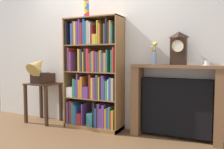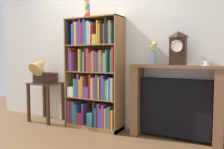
# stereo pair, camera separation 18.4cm
# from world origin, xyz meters

# --- Properties ---
(ground_plane) EXTENTS (8.00, 6.40, 0.02)m
(ground_plane) POSITION_xyz_m (0.00, 0.00, -0.01)
(ground_plane) COLOR brown
(wall_back) EXTENTS (5.00, 0.08, 2.60)m
(wall_back) POSITION_xyz_m (0.14, 0.29, 1.30)
(wall_back) COLOR silver
(wall_back) RESTS_ON ground
(bookshelf) EXTENTS (0.94, 0.34, 1.76)m
(bookshelf) POSITION_xyz_m (0.01, 0.07, 0.82)
(bookshelf) COLOR olive
(bookshelf) RESTS_ON ground
(cup_stack) EXTENTS (0.09, 0.09, 0.26)m
(cup_stack) POSITION_xyz_m (-0.10, 0.05, 1.89)
(cup_stack) COLOR red
(cup_stack) RESTS_ON bookshelf
(side_table_left) EXTENTS (0.52, 0.45, 0.69)m
(side_table_left) POSITION_xyz_m (-0.99, 0.03, 0.50)
(side_table_left) COLOR #382316
(side_table_left) RESTS_ON ground
(gramophone) EXTENTS (0.28, 0.48, 0.51)m
(gramophone) POSITION_xyz_m (-0.99, -0.04, 0.90)
(gramophone) COLOR black
(gramophone) RESTS_ON side_table_left
(fireplace_mantel) EXTENTS (1.24, 0.26, 1.04)m
(fireplace_mantel) POSITION_xyz_m (1.28, 0.14, 0.51)
(fireplace_mantel) COLOR brown
(fireplace_mantel) RESTS_ON ground
(mantel_clock) EXTENTS (0.21, 0.14, 0.45)m
(mantel_clock) POSITION_xyz_m (1.31, 0.12, 1.26)
(mantel_clock) COLOR black
(mantel_clock) RESTS_ON fireplace_mantel
(flower_vase) EXTENTS (0.10, 0.13, 0.32)m
(flower_vase) POSITION_xyz_m (0.96, 0.13, 1.18)
(flower_vase) COLOR #99B2D1
(flower_vase) RESTS_ON fireplace_mantel
(teacup_with_saucer) EXTENTS (0.13, 0.12, 0.06)m
(teacup_with_saucer) POSITION_xyz_m (1.67, 0.12, 1.06)
(teacup_with_saucer) COLOR white
(teacup_with_saucer) RESTS_ON fireplace_mantel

